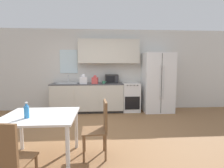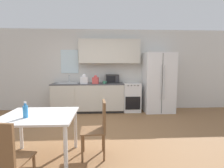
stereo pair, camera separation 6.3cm
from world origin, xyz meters
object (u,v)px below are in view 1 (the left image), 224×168
(oven_range, at_px, (131,97))
(coffee_mug, at_px, (104,82))
(refrigerator, at_px, (157,82))
(microwave, at_px, (112,79))
(drink_bottle, at_px, (27,111))
(dining_table, at_px, (40,121))
(dining_chair_side, at_px, (100,125))
(dining_chair_near, at_px, (7,157))

(oven_range, bearing_deg, coffee_mug, -170.27)
(refrigerator, bearing_deg, microwave, 173.39)
(microwave, distance_m, drink_bottle, 3.51)
(coffee_mug, relative_size, dining_table, 0.12)
(refrigerator, relative_size, dining_chair_side, 2.05)
(refrigerator, xyz_separation_m, coffee_mug, (-1.75, -0.07, 0.02))
(dining_chair_side, bearing_deg, microwave, -10.34)
(microwave, bearing_deg, dining_chair_side, -97.36)
(oven_range, height_order, dining_table, oven_range)
(oven_range, bearing_deg, dining_table, -123.14)
(dining_chair_near, xyz_separation_m, dining_chair_side, (0.99, 0.96, 0.00))
(refrigerator, bearing_deg, dining_table, -134.17)
(oven_range, height_order, dining_chair_near, oven_range)
(dining_chair_side, bearing_deg, refrigerator, -36.92)
(refrigerator, bearing_deg, oven_range, 174.63)
(dining_chair_side, bearing_deg, drink_bottle, 99.70)
(microwave, bearing_deg, oven_range, -8.31)
(coffee_mug, bearing_deg, dining_table, -110.34)
(coffee_mug, distance_m, dining_chair_near, 3.85)
(oven_range, height_order, microwave, microwave)
(microwave, distance_m, dining_chair_near, 4.18)
(oven_range, bearing_deg, refrigerator, -5.37)
(dining_table, distance_m, dining_chair_near, 0.87)
(dining_table, height_order, dining_chair_side, dining_chair_side)
(dining_chair_near, distance_m, drink_bottle, 0.78)
(microwave, relative_size, coffee_mug, 3.22)
(refrigerator, distance_m, dining_chair_near, 4.72)
(refrigerator, xyz_separation_m, dining_table, (-2.79, -2.88, -0.31))
(dining_table, bearing_deg, microwave, 66.84)
(drink_bottle, bearing_deg, microwave, 65.66)
(microwave, distance_m, dining_chair_side, 3.02)
(dining_chair_near, relative_size, drink_bottle, 3.98)
(oven_range, relative_size, coffee_mug, 7.07)
(dining_table, distance_m, dining_chair_side, 0.93)
(oven_range, relative_size, dining_chair_side, 1.00)
(oven_range, bearing_deg, dining_chair_side, -109.40)
(microwave, xyz_separation_m, dining_table, (-1.30, -3.05, -0.42))
(microwave, height_order, drink_bottle, microwave)
(refrigerator, relative_size, dining_table, 1.75)
(microwave, bearing_deg, refrigerator, -6.61)
(coffee_mug, height_order, dining_chair_near, coffee_mug)
(refrigerator, bearing_deg, drink_bottle, -134.17)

